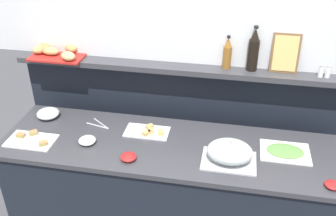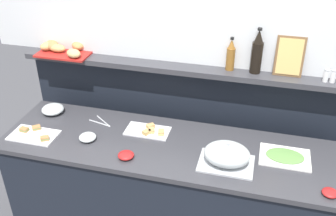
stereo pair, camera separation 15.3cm
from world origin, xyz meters
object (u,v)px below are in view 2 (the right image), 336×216
(framed_picture, at_px, (290,57))
(bread_basket, at_px, (63,49))
(serving_cloche, at_px, (227,155))
(wine_bottle_dark, at_px, (257,53))
(sandwich_platter_side, at_px, (34,134))
(sandwich_platter_front, at_px, (149,131))
(glass_bowl_medium, at_px, (88,137))
(condiment_bowl_cream, at_px, (126,155))
(salt_shaker, at_px, (326,76))
(cold_cuts_platter, at_px, (285,157))
(condiment_bowl_dark, at_px, (330,193))
(glass_bowl_large, at_px, (53,110))
(serving_tongs, at_px, (102,122))
(vinegar_bottle_amber, at_px, (231,55))
(pepper_shaker, at_px, (333,76))

(framed_picture, bearing_deg, bread_basket, -178.90)
(serving_cloche, xyz_separation_m, wine_bottle_dark, (0.10, 0.57, 0.46))
(sandwich_platter_side, height_order, wine_bottle_dark, wine_bottle_dark)
(sandwich_platter_front, xyz_separation_m, glass_bowl_medium, (-0.38, -0.20, 0.01))
(condiment_bowl_cream, relative_size, bread_basket, 0.25)
(serving_cloche, bearing_deg, salt_shaker, 44.24)
(cold_cuts_platter, height_order, framed_picture, framed_picture)
(cold_cuts_platter, distance_m, condiment_bowl_dark, 0.38)
(glass_bowl_large, xyz_separation_m, wine_bottle_dark, (1.45, 0.28, 0.50))
(sandwich_platter_front, bearing_deg, cold_cuts_platter, -3.87)
(glass_bowl_medium, relative_size, salt_shaker, 1.34)
(bread_basket, bearing_deg, sandwich_platter_front, -22.39)
(serving_tongs, bearing_deg, framed_picture, 14.71)
(salt_shaker, height_order, framed_picture, framed_picture)
(wine_bottle_dark, bearing_deg, condiment_bowl_cream, -137.70)
(sandwich_platter_front, relative_size, bread_basket, 0.75)
(glass_bowl_large, xyz_separation_m, glass_bowl_medium, (0.41, -0.26, -0.01))
(sandwich_platter_front, relative_size, sandwich_platter_side, 0.95)
(bread_basket, bearing_deg, cold_cuts_platter, -12.67)
(condiment_bowl_dark, height_order, salt_shaker, salt_shaker)
(glass_bowl_large, bearing_deg, bread_basket, 89.11)
(sandwich_platter_front, height_order, framed_picture, framed_picture)
(serving_cloche, height_order, condiment_bowl_cream, serving_cloche)
(wine_bottle_dark, height_order, framed_picture, wine_bottle_dark)
(vinegar_bottle_amber, xyz_separation_m, bread_basket, (-1.27, -0.02, -0.07))
(vinegar_bottle_amber, xyz_separation_m, pepper_shaker, (0.67, -0.03, -0.06))
(sandwich_platter_side, xyz_separation_m, condiment_bowl_dark, (1.93, -0.10, 0.01))
(cold_cuts_platter, relative_size, framed_picture, 1.17)
(glass_bowl_large, xyz_separation_m, pepper_shaker, (1.95, 0.25, 0.40))
(serving_tongs, xyz_separation_m, bread_basket, (-0.41, 0.30, 0.42))
(serving_tongs, bearing_deg, glass_bowl_medium, -91.92)
(sandwich_platter_front, relative_size, pepper_shaker, 3.55)
(cold_cuts_platter, relative_size, condiment_bowl_dark, 3.51)
(cold_cuts_platter, xyz_separation_m, vinegar_bottle_amber, (-0.43, 0.41, 0.48))
(glass_bowl_medium, xyz_separation_m, framed_picture, (1.25, 0.55, 0.50))
(framed_picture, bearing_deg, sandwich_platter_side, -159.97)
(pepper_shaker, bearing_deg, glass_bowl_large, -172.66)
(condiment_bowl_cream, bearing_deg, bread_basket, 138.57)
(cold_cuts_platter, relative_size, bread_basket, 0.76)
(sandwich_platter_side, bearing_deg, vinegar_bottle_amber, 25.17)
(sandwich_platter_front, xyz_separation_m, serving_tongs, (-0.37, 0.02, -0.01))
(glass_bowl_medium, bearing_deg, bread_basket, 127.73)
(sandwich_platter_front, distance_m, pepper_shaker, 1.28)
(condiment_bowl_dark, xyz_separation_m, bread_basket, (-1.95, 0.67, 0.41))
(condiment_bowl_cream, distance_m, vinegar_bottle_amber, 0.98)
(serving_tongs, height_order, wine_bottle_dark, wine_bottle_dark)
(sandwich_platter_side, height_order, framed_picture, framed_picture)
(salt_shaker, distance_m, bread_basket, 1.90)
(cold_cuts_platter, xyz_separation_m, framed_picture, (-0.05, 0.41, 0.51))
(condiment_bowl_dark, bearing_deg, glass_bowl_large, 168.11)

